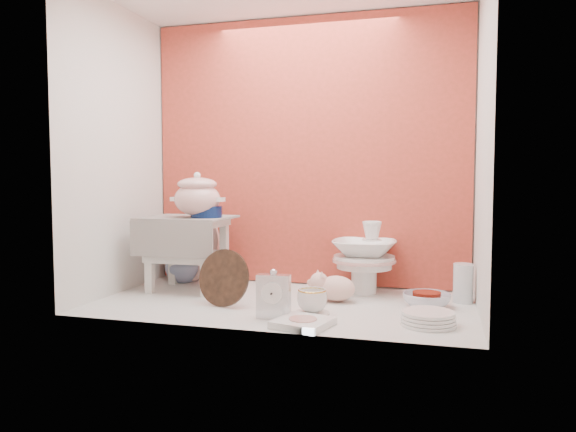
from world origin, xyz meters
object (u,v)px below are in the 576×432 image
object	(u,v)px
soup_tureen	(197,195)
mantel_clock	(274,294)
crystal_bowl	(427,300)
porcelain_tower	(364,257)
gold_rim_teacup	(312,300)
dinner_plate_stack	(428,318)
floral_platter	(191,246)
blue_white_vase	(183,263)
plush_pig	(337,288)
step_stool	(188,253)

from	to	relation	value
soup_tureen	mantel_clock	distance (m)	0.79
crystal_bowl	porcelain_tower	distance (m)	0.43
crystal_bowl	gold_rim_teacup	bearing A→B (deg)	-151.16
dinner_plate_stack	soup_tureen	bearing A→B (deg)	164.21
soup_tureen	floral_platter	bearing A→B (deg)	121.95
porcelain_tower	gold_rim_teacup	bearing A→B (deg)	-107.45
blue_white_vase	porcelain_tower	world-z (taller)	porcelain_tower
blue_white_vase	dinner_plate_stack	world-z (taller)	blue_white_vase
gold_rim_teacup	soup_tureen	bearing A→B (deg)	157.05
porcelain_tower	floral_platter	bearing A→B (deg)	175.43
gold_rim_teacup	plush_pig	bearing A→B (deg)	77.71
dinner_plate_stack	crystal_bowl	distance (m)	0.31
floral_platter	crystal_bowl	size ratio (longest dim) A/B	1.89
plush_pig	dinner_plate_stack	distance (m)	0.54
gold_rim_teacup	crystal_bowl	bearing A→B (deg)	28.84
step_stool	soup_tureen	distance (m)	0.33
blue_white_vase	gold_rim_teacup	world-z (taller)	blue_white_vase
dinner_plate_stack	plush_pig	bearing A→B (deg)	144.15
floral_platter	porcelain_tower	distance (m)	1.03
soup_tureen	porcelain_tower	bearing A→B (deg)	14.72
crystal_bowl	porcelain_tower	bearing A→B (deg)	143.25
step_stool	dinner_plate_stack	world-z (taller)	step_stool
floral_platter	gold_rim_teacup	size ratio (longest dim) A/B	3.16
gold_rim_teacup	floral_platter	bearing A→B (deg)	145.79
blue_white_vase	crystal_bowl	world-z (taller)	blue_white_vase
step_stool	porcelain_tower	bearing A→B (deg)	10.15
plush_pig	dinner_plate_stack	world-z (taller)	plush_pig
plush_pig	crystal_bowl	xyz separation A→B (m)	(0.43, -0.00, -0.03)
step_stool	gold_rim_teacup	size ratio (longest dim) A/B	3.45
soup_tureen	gold_rim_teacup	xyz separation A→B (m)	(0.68, -0.29, -0.45)
step_stool	dinner_plate_stack	distance (m)	1.33
mantel_clock	porcelain_tower	xyz separation A→B (m)	(0.30, 0.62, 0.09)
step_stool	soup_tureen	world-z (taller)	soup_tureen
crystal_bowl	soup_tureen	bearing A→B (deg)	178.95
step_stool	blue_white_vase	world-z (taller)	step_stool
soup_tureen	mantel_clock	bearing A→B (deg)	-36.65
mantel_clock	gold_rim_teacup	xyz separation A→B (m)	(0.14, 0.11, -0.04)
plush_pig	crystal_bowl	size ratio (longest dim) A/B	1.06
soup_tureen	mantel_clock	world-z (taller)	soup_tureen
soup_tureen	plush_pig	bearing A→B (deg)	-1.27
plush_pig	gold_rim_teacup	world-z (taller)	plush_pig
crystal_bowl	dinner_plate_stack	bearing A→B (deg)	-87.61
blue_white_vase	crystal_bowl	distance (m)	1.41
gold_rim_teacup	dinner_plate_stack	distance (m)	0.50
mantel_clock	gold_rim_teacup	distance (m)	0.19
soup_tureen	floral_platter	distance (m)	0.48
dinner_plate_stack	blue_white_vase	bearing A→B (deg)	157.11
step_stool	mantel_clock	size ratio (longest dim) A/B	2.16
floral_platter	blue_white_vase	world-z (taller)	floral_platter
blue_white_vase	gold_rim_teacup	xyz separation A→B (m)	(0.90, -0.54, -0.05)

